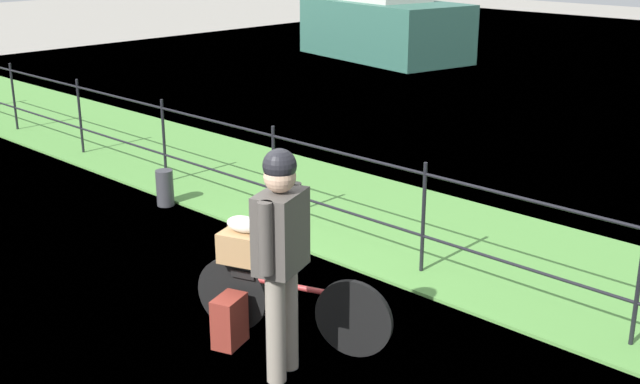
{
  "coord_description": "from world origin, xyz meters",
  "views": [
    {
      "loc": [
        5.05,
        -3.4,
        3.05
      ],
      "look_at": [
        0.53,
        1.31,
        0.9
      ],
      "focal_mm": 44.79,
      "sensor_mm": 36.0,
      "label": 1
    }
  ],
  "objects_px": {
    "mooring_bollard": "(165,188)",
    "terrier_dog": "(246,223)",
    "backpack_on_paving": "(230,321)",
    "wooden_crate": "(244,247)",
    "bicycle_main": "(288,303)",
    "cyclist_person": "(281,245)",
    "moored_boat_mid": "(384,21)"
  },
  "relations": [
    {
      "from": "cyclist_person",
      "to": "moored_boat_mid",
      "type": "distance_m",
      "value": 15.06
    },
    {
      "from": "bicycle_main",
      "to": "wooden_crate",
      "type": "distance_m",
      "value": 0.55
    },
    {
      "from": "backpack_on_paving",
      "to": "mooring_bollard",
      "type": "relative_size",
      "value": 0.94
    },
    {
      "from": "wooden_crate",
      "to": "moored_boat_mid",
      "type": "relative_size",
      "value": 0.08
    },
    {
      "from": "moored_boat_mid",
      "to": "wooden_crate",
      "type": "bearing_deg",
      "value": -54.76
    },
    {
      "from": "bicycle_main",
      "to": "mooring_bollard",
      "type": "relative_size",
      "value": 3.68
    },
    {
      "from": "terrier_dog",
      "to": "bicycle_main",
      "type": "bearing_deg",
      "value": 20.01
    },
    {
      "from": "cyclist_person",
      "to": "bicycle_main",
      "type": "bearing_deg",
      "value": 130.86
    },
    {
      "from": "terrier_dog",
      "to": "cyclist_person",
      "type": "distance_m",
      "value": 0.69
    },
    {
      "from": "terrier_dog",
      "to": "mooring_bollard",
      "type": "relative_size",
      "value": 0.76
    },
    {
      "from": "bicycle_main",
      "to": "moored_boat_mid",
      "type": "height_order",
      "value": "moored_boat_mid"
    },
    {
      "from": "terrier_dog",
      "to": "moored_boat_mid",
      "type": "bearing_deg",
      "value": 125.33
    },
    {
      "from": "backpack_on_paving",
      "to": "terrier_dog",
      "type": "bearing_deg",
      "value": 169.94
    },
    {
      "from": "cyclist_person",
      "to": "mooring_bollard",
      "type": "distance_m",
      "value": 4.08
    },
    {
      "from": "terrier_dog",
      "to": "mooring_bollard",
      "type": "height_order",
      "value": "terrier_dog"
    },
    {
      "from": "moored_boat_mid",
      "to": "cyclist_person",
      "type": "bearing_deg",
      "value": -53.21
    },
    {
      "from": "wooden_crate",
      "to": "cyclist_person",
      "type": "xyz_separation_m",
      "value": [
        0.67,
        -0.24,
        0.27
      ]
    },
    {
      "from": "wooden_crate",
      "to": "terrier_dog",
      "type": "bearing_deg",
      "value": 20.01
    },
    {
      "from": "wooden_crate",
      "to": "moored_boat_mid",
      "type": "height_order",
      "value": "moored_boat_mid"
    },
    {
      "from": "mooring_bollard",
      "to": "terrier_dog",
      "type": "bearing_deg",
      "value": -24.29
    },
    {
      "from": "bicycle_main",
      "to": "mooring_bollard",
      "type": "distance_m",
      "value": 3.58
    },
    {
      "from": "cyclist_person",
      "to": "backpack_on_paving",
      "type": "relative_size",
      "value": 4.21
    },
    {
      "from": "bicycle_main",
      "to": "backpack_on_paving",
      "type": "distance_m",
      "value": 0.47
    },
    {
      "from": "moored_boat_mid",
      "to": "backpack_on_paving",
      "type": "bearing_deg",
      "value": -55.06
    },
    {
      "from": "moored_boat_mid",
      "to": "terrier_dog",
      "type": "bearing_deg",
      "value": -54.67
    },
    {
      "from": "wooden_crate",
      "to": "moored_boat_mid",
      "type": "xyz_separation_m",
      "value": [
        -8.35,
        11.82,
        0.18
      ]
    },
    {
      "from": "terrier_dog",
      "to": "backpack_on_paving",
      "type": "distance_m",
      "value": 0.76
    },
    {
      "from": "bicycle_main",
      "to": "mooring_bollard",
      "type": "height_order",
      "value": "bicycle_main"
    },
    {
      "from": "wooden_crate",
      "to": "mooring_bollard",
      "type": "xyz_separation_m",
      "value": [
        -3.0,
        1.37,
        -0.52
      ]
    },
    {
      "from": "backpack_on_paving",
      "to": "mooring_bollard",
      "type": "xyz_separation_m",
      "value": [
        -3.06,
        1.6,
        0.01
      ]
    },
    {
      "from": "cyclist_person",
      "to": "moored_boat_mid",
      "type": "bearing_deg",
      "value": 126.79
    },
    {
      "from": "wooden_crate",
      "to": "backpack_on_paving",
      "type": "relative_size",
      "value": 0.89
    }
  ]
}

